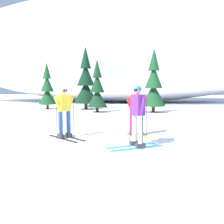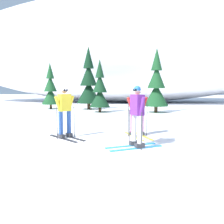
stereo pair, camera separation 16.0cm
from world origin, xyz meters
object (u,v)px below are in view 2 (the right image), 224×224
skier_purple_jacket (137,115)px  skier_red_jacket (137,111)px  pine_tree_far_left (50,90)px  pine_tree_center_left (89,83)px  skier_yellow_jacket (65,111)px  pine_tree_far_right (156,86)px  pine_tree_center_right (100,90)px

skier_purple_jacket → skier_red_jacket: bearing=91.4°
pine_tree_far_left → pine_tree_center_left: size_ratio=0.75×
skier_yellow_jacket → pine_tree_far_right: (3.57, 9.67, 0.99)m
skier_purple_jacket → pine_tree_center_right: bearing=106.4°
pine_tree_center_left → pine_tree_far_right: 5.85m
skier_yellow_jacket → pine_tree_far_right: bearing=69.7°
skier_purple_jacket → skier_red_jacket: skier_purple_jacket is taller
skier_yellow_jacket → pine_tree_center_left: bearing=99.2°
skier_red_jacket → pine_tree_far_right: (1.07, 8.98, 1.02)m
skier_yellow_jacket → skier_red_jacket: 2.60m
pine_tree_center_left → pine_tree_center_right: bearing=-60.0°
skier_purple_jacket → skier_red_jacket: (-0.04, 1.73, -0.05)m
skier_purple_jacket → pine_tree_center_left: (-4.44, 12.77, 1.21)m
pine_tree_center_left → pine_tree_far_right: pine_tree_center_left is taller
skier_yellow_jacket → skier_red_jacket: size_ratio=1.03×
pine_tree_center_left → pine_tree_center_right: 2.85m
pine_tree_far_left → pine_tree_far_right: 8.99m
skier_yellow_jacket → pine_tree_center_right: bearing=93.1°
skier_purple_jacket → pine_tree_far_left: bearing=121.5°
pine_tree_center_left → skier_purple_jacket: bearing=-70.8°
pine_tree_center_right → skier_yellow_jacket: bearing=-86.9°
skier_yellow_jacket → skier_red_jacket: (2.50, 0.69, -0.03)m
skier_purple_jacket → pine_tree_far_left: 14.85m
pine_tree_far_right → pine_tree_center_left: bearing=159.4°
skier_yellow_jacket → skier_purple_jacket: skier_purple_jacket is taller
skier_red_jacket → pine_tree_far_right: size_ratio=0.38×
skier_purple_jacket → pine_tree_far_left: size_ratio=0.46×
pine_tree_far_left → pine_tree_center_left: 3.34m
skier_red_jacket → pine_tree_center_right: pine_tree_center_right is taller
skier_purple_jacket → pine_tree_center_right: size_ratio=0.47×
skier_purple_jacket → pine_tree_center_right: (-3.05, 10.35, 0.64)m
pine_tree_far_left → skier_purple_jacket: bearing=-58.5°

